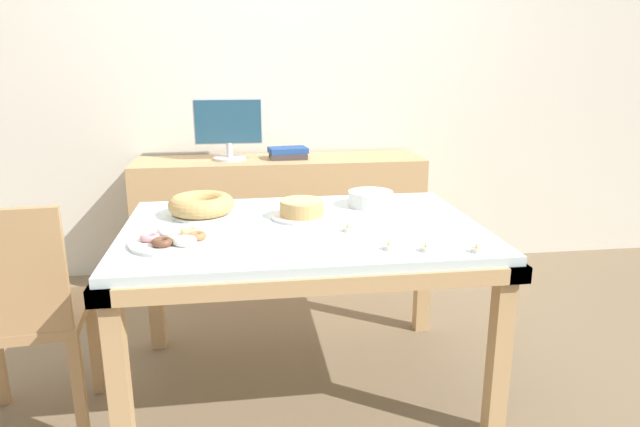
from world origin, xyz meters
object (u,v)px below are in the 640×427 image
cake_chocolate_round (302,210)px  cake_golden_bundt (201,205)px  plate_stack (370,199)px  tealight_near_cakes (348,229)px  pastry_platter (176,240)px  computer_monitor (229,129)px  tealight_near_front (425,249)px  chair (20,312)px  book_stack (288,153)px  tealight_right_edge (388,247)px  tealight_centre (476,250)px

cake_chocolate_round → cake_golden_bundt: bearing=168.0°
plate_stack → tealight_near_cakes: (-0.18, -0.39, -0.02)m
cake_chocolate_round → pastry_platter: cake_chocolate_round is taller
computer_monitor → tealight_near_front: bearing=-67.0°
pastry_platter → tealight_near_front: 0.93m
tealight_near_front → cake_chocolate_round: bearing=127.7°
tealight_near_front → chair: bearing=173.0°
computer_monitor → plate_stack: (0.66, -1.00, -0.22)m
computer_monitor → book_stack: 0.39m
tealight_right_edge → tealight_near_front: size_ratio=1.00×
chair → pastry_platter: bearing=4.1°
tealight_right_edge → tealight_near_front: 0.13m
cake_golden_bundt → pastry_platter: (-0.07, -0.38, -0.03)m
book_stack → tealight_near_front: bearing=-78.2°
book_stack → tealight_centre: (0.52, -1.71, -0.09)m
tealight_centre → tealight_near_cakes: size_ratio=1.00×
tealight_near_cakes → pastry_platter: bearing=-175.1°
tealight_right_edge → cake_golden_bundt: bearing=141.1°
cake_golden_bundt → tealight_centre: 1.19m
chair → tealight_centre: 1.67m
cake_golden_bundt → tealight_near_front: bearing=-36.0°
pastry_platter → tealight_right_edge: pastry_platter is taller
computer_monitor → book_stack: computer_monitor is taller
cake_chocolate_round → tealight_near_cakes: bearing=-55.1°
tealight_near_front → tealight_centre: bearing=-11.8°
chair → tealight_near_front: bearing=-7.0°
chair → cake_chocolate_round: size_ratio=3.53×
chair → cake_golden_bundt: 0.81m
computer_monitor → cake_chocolate_round: size_ratio=1.59×
pastry_platter → book_stack: bearing=69.2°
tealight_near_cakes → plate_stack: bearing=64.8°
tealight_centre → computer_monitor: bearing=117.5°
cake_chocolate_round → tealight_right_edge: cake_chocolate_round is taller
cake_chocolate_round → tealight_near_front: (0.39, -0.51, -0.03)m
tealight_near_cakes → cake_golden_bundt: bearing=151.6°
pastry_platter → plate_stack: size_ratio=1.65×
chair → tealight_right_edge: 1.37m
book_stack → pastry_platter: bearing=-110.8°
computer_monitor → cake_golden_bundt: computer_monitor is taller
cake_chocolate_round → cake_golden_bundt: 0.44m
cake_chocolate_round → pastry_platter: 0.58m
book_stack → plate_stack: bearing=-73.4°
cake_chocolate_round → cake_golden_bundt: (-0.43, 0.09, 0.01)m
book_stack → pastry_platter: book_stack is taller
chair → tealight_near_cakes: 1.26m
chair → tealight_right_edge: (1.34, -0.14, 0.23)m
computer_monitor → tealight_right_edge: (0.58, -1.63, -0.24)m
computer_monitor → tealight_centre: size_ratio=10.60×
plate_stack → tealight_near_front: (0.05, -0.67, -0.02)m
chair → computer_monitor: computer_monitor is taller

